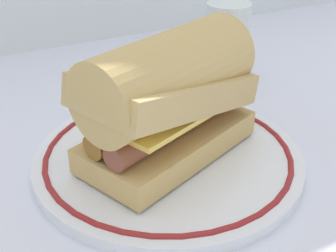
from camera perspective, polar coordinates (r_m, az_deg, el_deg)
ground_plane at (r=0.51m, az=0.46°, el=-3.39°), size 1.50×1.50×0.00m
plate at (r=0.49m, az=0.00°, el=-3.76°), size 0.28×0.28×0.01m
sausage_sandwich at (r=0.46m, az=0.00°, el=3.68°), size 0.21×0.15×0.13m
drinking_glass at (r=0.68m, az=7.07°, el=9.34°), size 0.06×0.06×0.11m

